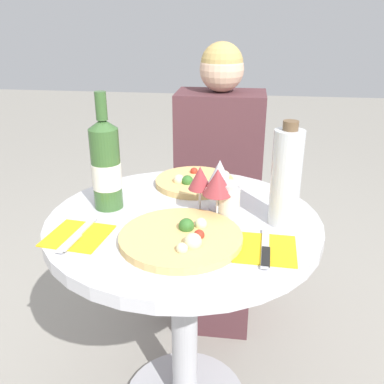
# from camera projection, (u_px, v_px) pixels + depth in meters

# --- Properties ---
(dining_table) EXTENTS (0.77, 0.77, 0.71)m
(dining_table) POSITION_uv_depth(u_px,v_px,m) (184.00, 266.00, 1.28)
(dining_table) COLOR #B2B2B7
(dining_table) RESTS_ON ground_plane
(chair_behind_diner) EXTENTS (0.36, 0.36, 0.83)m
(chair_behind_diner) POSITION_uv_depth(u_px,v_px,m) (219.00, 208.00, 2.00)
(chair_behind_diner) COLOR silver
(chair_behind_diner) RESTS_ON ground_plane
(seated_diner) EXTENTS (0.36, 0.46, 1.15)m
(seated_diner) POSITION_uv_depth(u_px,v_px,m) (217.00, 200.00, 1.83)
(seated_diner) COLOR #512D33
(seated_diner) RESTS_ON ground_plane
(pizza_large) EXTENTS (0.31, 0.31, 0.05)m
(pizza_large) POSITION_uv_depth(u_px,v_px,m) (182.00, 237.00, 1.08)
(pizza_large) COLOR #DBB26B
(pizza_large) RESTS_ON dining_table
(pizza_small_far) EXTENTS (0.26, 0.26, 0.05)m
(pizza_small_far) POSITION_uv_depth(u_px,v_px,m) (196.00, 182.00, 1.43)
(pizza_small_far) COLOR #DBB26B
(pizza_small_far) RESTS_ON dining_table
(wine_bottle) EXTENTS (0.09, 0.09, 0.34)m
(wine_bottle) POSITION_uv_depth(u_px,v_px,m) (106.00, 165.00, 1.23)
(wine_bottle) COLOR #38602D
(wine_bottle) RESTS_ON dining_table
(tall_carafe) EXTENTS (0.08, 0.08, 0.29)m
(tall_carafe) POSITION_uv_depth(u_px,v_px,m) (286.00, 177.00, 1.13)
(tall_carafe) COLOR silver
(tall_carafe) RESTS_ON dining_table
(sugar_shaker) EXTENTS (0.06, 0.06, 0.10)m
(sugar_shaker) POSITION_uv_depth(u_px,v_px,m) (229.00, 201.00, 1.19)
(sugar_shaker) COLOR silver
(sugar_shaker) RESTS_ON dining_table
(wine_glass_center) EXTENTS (0.07, 0.07, 0.14)m
(wine_glass_center) POSITION_uv_depth(u_px,v_px,m) (200.00, 179.00, 1.20)
(wine_glass_center) COLOR silver
(wine_glass_center) RESTS_ON dining_table
(wine_glass_front_right) EXTENTS (0.08, 0.08, 0.15)m
(wine_glass_front_right) POSITION_uv_depth(u_px,v_px,m) (218.00, 183.00, 1.16)
(wine_glass_front_right) COLOR silver
(wine_glass_front_right) RESTS_ON dining_table
(wine_glass_back_right) EXTENTS (0.08, 0.08, 0.15)m
(wine_glass_back_right) POSITION_uv_depth(u_px,v_px,m) (220.00, 174.00, 1.23)
(wine_glass_back_right) COLOR silver
(wine_glass_back_right) RESTS_ON dining_table
(place_setting_left) EXTENTS (0.17, 0.19, 0.01)m
(place_setting_left) POSITION_uv_depth(u_px,v_px,m) (77.00, 236.00, 1.10)
(place_setting_left) COLOR gold
(place_setting_left) RESTS_ON dining_table
(place_setting_right) EXTENTS (0.16, 0.19, 0.01)m
(place_setting_right) POSITION_uv_depth(u_px,v_px,m) (265.00, 249.00, 1.04)
(place_setting_right) COLOR gold
(place_setting_right) RESTS_ON dining_table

